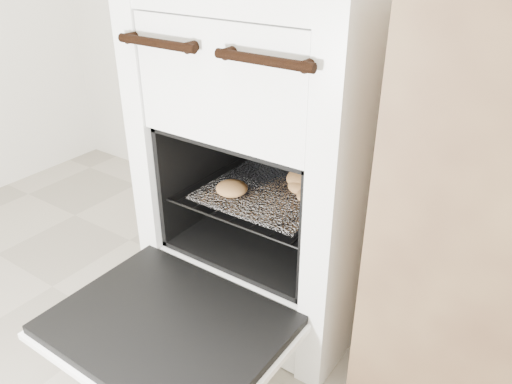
% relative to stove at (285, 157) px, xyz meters
% --- Properties ---
extents(stove, '(0.63, 0.70, 0.97)m').
position_rel_stove_xyz_m(stove, '(0.00, 0.00, 0.00)').
color(stove, white).
rests_on(stove, ground).
extents(oven_door, '(0.57, 0.44, 0.04)m').
position_rel_stove_xyz_m(oven_door, '(0.00, -0.53, -0.26)').
color(oven_door, black).
rests_on(oven_door, stove).
extents(oven_rack, '(0.46, 0.44, 0.01)m').
position_rel_stove_xyz_m(oven_rack, '(-0.00, -0.07, -0.09)').
color(oven_rack, black).
rests_on(oven_rack, stove).
extents(foil_sheet, '(0.36, 0.31, 0.01)m').
position_rel_stove_xyz_m(foil_sheet, '(0.00, -0.09, -0.08)').
color(foil_sheet, silver).
rests_on(foil_sheet, oven_rack).
extents(baked_rolls, '(0.34, 0.29, 0.06)m').
position_rel_stove_xyz_m(baked_rolls, '(0.06, -0.05, -0.06)').
color(baked_rolls, '#B88849').
rests_on(baked_rolls, foil_sheet).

